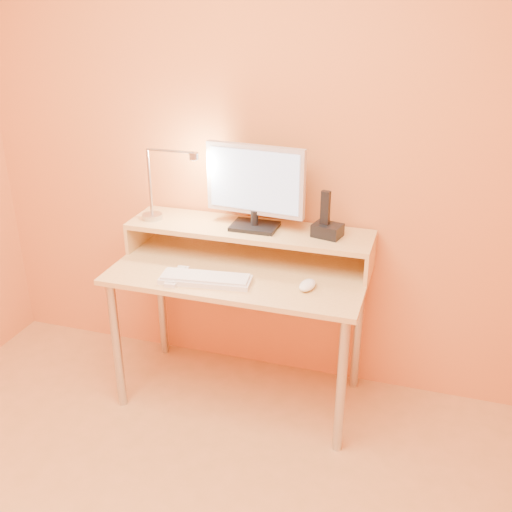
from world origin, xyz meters
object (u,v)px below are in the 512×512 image
(phone_dock, at_px, (327,230))
(remote_control, at_px, (177,277))
(mouse, at_px, (307,285))
(lamp_base, at_px, (152,216))
(keyboard, at_px, (206,280))
(monitor_panel, at_px, (255,180))

(phone_dock, bearing_deg, remote_control, -140.01)
(mouse, distance_m, remote_control, 0.60)
(remote_control, bearing_deg, lamp_base, 126.83)
(mouse, bearing_deg, lamp_base, 175.91)
(phone_dock, xyz_separation_m, mouse, (-0.03, -0.24, -0.17))
(lamp_base, distance_m, remote_control, 0.42)
(keyboard, xyz_separation_m, remote_control, (-0.14, -0.01, -0.00))
(lamp_base, relative_size, mouse, 0.88)
(phone_dock, distance_m, mouse, 0.30)
(monitor_panel, height_order, keyboard, monitor_panel)
(lamp_base, height_order, phone_dock, phone_dock)
(monitor_panel, distance_m, keyboard, 0.52)
(phone_dock, xyz_separation_m, remote_control, (-0.63, -0.32, -0.18))
(mouse, bearing_deg, monitor_panel, 151.67)
(monitor_panel, bearing_deg, phone_dock, 3.69)
(keyboard, bearing_deg, phone_dock, 25.75)
(monitor_panel, relative_size, remote_control, 2.43)
(lamp_base, height_order, mouse, lamp_base)
(keyboard, height_order, mouse, mouse)
(keyboard, relative_size, mouse, 3.62)
(mouse, xyz_separation_m, remote_control, (-0.60, -0.07, -0.01))
(phone_dock, xyz_separation_m, keyboard, (-0.49, -0.31, -0.18))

